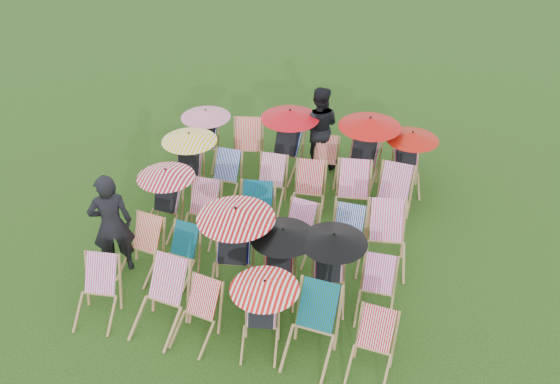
% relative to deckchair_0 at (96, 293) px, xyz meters
% --- Properties ---
extents(ground, '(100.00, 100.00, 0.00)m').
position_rel_deckchair_0_xyz_m(ground, '(2.09, 2.23, -0.45)').
color(ground, '#16330B').
rests_on(ground, ground).
extents(deckchair_0, '(0.68, 0.89, 0.91)m').
position_rel_deckchair_0_xyz_m(deckchair_0, '(0.00, 0.00, 0.00)').
color(deckchair_0, '#9E784A').
rests_on(deckchair_0, ground).
extents(deckchair_1, '(0.81, 1.03, 1.02)m').
position_rel_deckchair_0_xyz_m(deckchair_1, '(1.01, 0.04, 0.06)').
color(deckchair_1, '#9E784A').
rests_on(deckchair_1, ground).
extents(deckchair_2, '(0.71, 0.88, 0.85)m').
position_rel_deckchair_0_xyz_m(deckchair_2, '(1.60, -0.03, -0.03)').
color(deckchair_2, '#9E784A').
rests_on(deckchair_2, ground).
extents(deckchair_3, '(0.97, 1.05, 1.15)m').
position_rel_deckchair_0_xyz_m(deckchair_3, '(2.56, 0.06, 0.16)').
color(deckchair_3, '#9E784A').
rests_on(deckchair_3, ground).
extents(deckchair_4, '(0.77, 1.00, 1.02)m').
position_rel_deckchair_0_xyz_m(deckchair_4, '(3.28, 0.05, 0.06)').
color(deckchair_4, '#9E784A').
rests_on(deckchair_4, ground).
extents(deckchair_5, '(0.66, 0.86, 0.87)m').
position_rel_deckchair_0_xyz_m(deckchair_5, '(4.14, -0.04, -0.02)').
color(deckchair_5, '#9E784A').
rests_on(deckchair_5, ground).
extents(deckchair_6, '(0.71, 0.90, 0.89)m').
position_rel_deckchair_0_xyz_m(deckchair_6, '(0.20, 1.12, -0.01)').
color(deckchair_6, '#9E784A').
rests_on(deckchair_6, ground).
extents(deckchair_7, '(0.64, 0.82, 0.82)m').
position_rel_deckchair_0_xyz_m(deckchair_7, '(0.85, 1.17, -0.04)').
color(deckchair_7, '#9E784A').
rests_on(deckchair_7, ground).
extents(deckchair_8, '(1.22, 1.31, 1.44)m').
position_rel_deckchair_0_xyz_m(deckchair_8, '(1.78, 1.18, 0.31)').
color(deckchair_8, '#9E784A').
rests_on(deckchair_8, ground).
extents(deckchair_9, '(1.02, 1.10, 1.21)m').
position_rel_deckchair_0_xyz_m(deckchair_9, '(2.53, 1.17, 0.18)').
color(deckchair_9, '#9E784A').
rests_on(deckchair_9, ground).
extents(deckchair_10, '(1.03, 1.11, 1.22)m').
position_rel_deckchair_0_xyz_m(deckchair_10, '(3.31, 1.22, 0.19)').
color(deckchair_10, '#9E784A').
rests_on(deckchair_10, ground).
extents(deckchair_11, '(0.57, 0.80, 0.86)m').
position_rel_deckchair_0_xyz_m(deckchair_11, '(4.06, 1.10, -0.02)').
color(deckchair_11, '#9E784A').
rests_on(deckchair_11, ground).
extents(deckchair_12, '(1.01, 1.07, 1.20)m').
position_rel_deckchair_0_xyz_m(deckchair_12, '(0.13, 2.30, 0.18)').
color(deckchair_12, '#9E784A').
rests_on(deckchair_12, ground).
extents(deckchair_13, '(0.63, 0.88, 0.94)m').
position_rel_deckchair_0_xyz_m(deckchair_13, '(0.82, 2.25, 0.02)').
color(deckchair_13, '#9E784A').
rests_on(deckchair_13, ground).
extents(deckchair_14, '(0.76, 0.99, 1.00)m').
position_rel_deckchair_0_xyz_m(deckchair_14, '(1.80, 2.30, 0.05)').
color(deckchair_14, '#9E784A').
rests_on(deckchair_14, ground).
extents(deckchair_15, '(0.69, 0.87, 0.86)m').
position_rel_deckchair_0_xyz_m(deckchair_15, '(2.56, 2.19, -0.02)').
color(deckchair_15, '#9E784A').
rests_on(deckchair_15, ground).
extents(deckchair_16, '(0.62, 0.85, 0.91)m').
position_rel_deckchair_0_xyz_m(deckchair_16, '(3.41, 2.19, -0.00)').
color(deckchair_16, '#9E784A').
rests_on(deckchair_16, ground).
extents(deckchair_17, '(0.82, 1.04, 1.03)m').
position_rel_deckchair_0_xyz_m(deckchair_17, '(4.07, 2.27, 0.06)').
color(deckchair_17, '#9E784A').
rests_on(deckchair_17, ground).
extents(deckchair_18, '(1.05, 1.12, 1.25)m').
position_rel_deckchair_0_xyz_m(deckchair_18, '(0.11, 3.51, 0.21)').
color(deckchair_18, '#9E784A').
rests_on(deckchair_18, ground).
extents(deckchair_19, '(0.63, 0.85, 0.90)m').
position_rel_deckchair_0_xyz_m(deckchair_19, '(0.84, 3.42, -0.01)').
color(deckchair_19, '#9E784A').
rests_on(deckchair_19, ground).
extents(deckchair_20, '(0.59, 0.82, 0.89)m').
position_rel_deckchair_0_xyz_m(deckchair_20, '(1.74, 3.48, -0.01)').
color(deckchair_20, '#9E784A').
rests_on(deckchair_20, ground).
extents(deckchair_21, '(0.67, 0.89, 0.93)m').
position_rel_deckchair_0_xyz_m(deckchair_21, '(2.51, 3.36, 0.01)').
color(deckchair_21, '#9E784A').
rests_on(deckchair_21, ground).
extents(deckchair_22, '(0.78, 1.01, 1.02)m').
position_rel_deckchair_0_xyz_m(deckchair_22, '(3.33, 3.39, 0.06)').
color(deckchair_22, '#9E784A').
rests_on(deckchair_22, ground).
extents(deckchair_23, '(0.76, 0.99, 1.01)m').
position_rel_deckchair_0_xyz_m(deckchair_23, '(4.02, 3.48, 0.05)').
color(deckchair_23, '#9E784A').
rests_on(deckchair_23, ground).
extents(deckchair_24, '(1.01, 1.07, 1.20)m').
position_rel_deckchair_0_xyz_m(deckchair_24, '(0.05, 4.57, 0.18)').
color(deckchair_24, '#9E784A').
rests_on(deckchair_24, ground).
extents(deckchair_25, '(0.82, 1.02, 1.00)m').
position_rel_deckchair_0_xyz_m(deckchair_25, '(0.98, 4.54, 0.04)').
color(deckchair_25, '#9E784A').
rests_on(deckchair_25, ground).
extents(deckchair_26, '(1.17, 1.24, 1.38)m').
position_rel_deckchair_0_xyz_m(deckchair_26, '(1.76, 4.65, 0.28)').
color(deckchair_26, '#9E784A').
rests_on(deckchair_26, ground).
extents(deckchair_27, '(0.59, 0.79, 0.82)m').
position_rel_deckchair_0_xyz_m(deckchair_27, '(2.58, 4.59, -0.04)').
color(deckchair_27, '#9E784A').
rests_on(deckchair_27, ground).
extents(deckchair_28, '(1.21, 1.28, 1.44)m').
position_rel_deckchair_0_xyz_m(deckchair_28, '(3.34, 4.62, 0.30)').
color(deckchair_28, '#9E784A').
rests_on(deckchair_28, ground).
extents(deckchair_29, '(1.02, 1.11, 1.21)m').
position_rel_deckchair_0_xyz_m(deckchair_29, '(4.20, 4.68, 0.18)').
color(deckchair_29, '#9E784A').
rests_on(deckchair_29, ground).
extents(person_left, '(0.80, 0.73, 1.85)m').
position_rel_deckchair_0_xyz_m(person_left, '(-0.21, 1.05, 0.47)').
color(person_left, black).
rests_on(person_left, ground).
extents(person_rear, '(0.92, 0.76, 1.76)m').
position_rel_deckchair_0_xyz_m(person_rear, '(2.34, 5.10, 0.43)').
color(person_rear, black).
rests_on(person_rear, ground).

